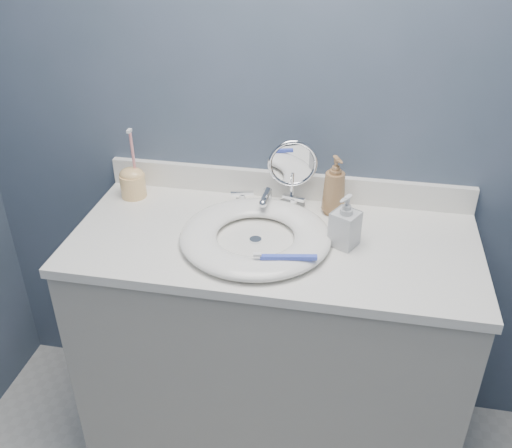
% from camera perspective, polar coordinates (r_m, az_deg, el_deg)
% --- Properties ---
extents(back_wall, '(2.20, 0.02, 2.40)m').
position_cam_1_polar(back_wall, '(1.82, 3.37, 11.83)').
color(back_wall, '#3F4E5F').
rests_on(back_wall, ground).
extents(vanity_cabinet, '(1.20, 0.55, 0.85)m').
position_cam_1_polar(vanity_cabinet, '(2.00, 1.56, -12.44)').
color(vanity_cabinet, '#A8A399').
rests_on(vanity_cabinet, ground).
extents(countertop, '(1.22, 0.57, 0.03)m').
position_cam_1_polar(countertop, '(1.72, 1.77, -1.78)').
color(countertop, white).
rests_on(countertop, vanity_cabinet).
extents(backsplash, '(1.22, 0.02, 0.09)m').
position_cam_1_polar(backsplash, '(1.92, 3.07, 3.94)').
color(backsplash, white).
rests_on(backsplash, countertop).
extents(basin, '(0.45, 0.45, 0.04)m').
position_cam_1_polar(basin, '(1.69, -0.05, -1.19)').
color(basin, white).
rests_on(basin, countertop).
extents(drain, '(0.04, 0.04, 0.01)m').
position_cam_1_polar(drain, '(1.69, -0.05, -1.62)').
color(drain, silver).
rests_on(drain, countertop).
extents(faucet, '(0.25, 0.13, 0.07)m').
position_cam_1_polar(faucet, '(1.85, 1.10, 2.26)').
color(faucet, silver).
rests_on(faucet, countertop).
extents(makeup_mirror, '(0.16, 0.09, 0.24)m').
position_cam_1_polar(makeup_mirror, '(1.82, 3.67, 5.28)').
color(makeup_mirror, silver).
rests_on(makeup_mirror, countertop).
extents(soap_bottle_amber, '(0.10, 0.10, 0.19)m').
position_cam_1_polar(soap_bottle_amber, '(1.81, 7.86, 3.84)').
color(soap_bottle_amber, olive).
rests_on(soap_bottle_amber, countertop).
extents(soap_bottle_clear, '(0.10, 0.10, 0.16)m').
position_cam_1_polar(soap_bottle_clear, '(1.66, 8.94, 0.32)').
color(soap_bottle_clear, '#BCBEC0').
rests_on(soap_bottle_clear, countertop).
extents(toothbrush_holder, '(0.09, 0.09, 0.24)m').
position_cam_1_polar(toothbrush_holder, '(1.96, -12.23, 4.19)').
color(toothbrush_holder, '#F9C67C').
rests_on(toothbrush_holder, countertop).
extents(toothbrush_lying, '(0.17, 0.04, 0.02)m').
position_cam_1_polar(toothbrush_lying, '(1.55, 3.03, -3.34)').
color(toothbrush_lying, blue).
rests_on(toothbrush_lying, basin).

